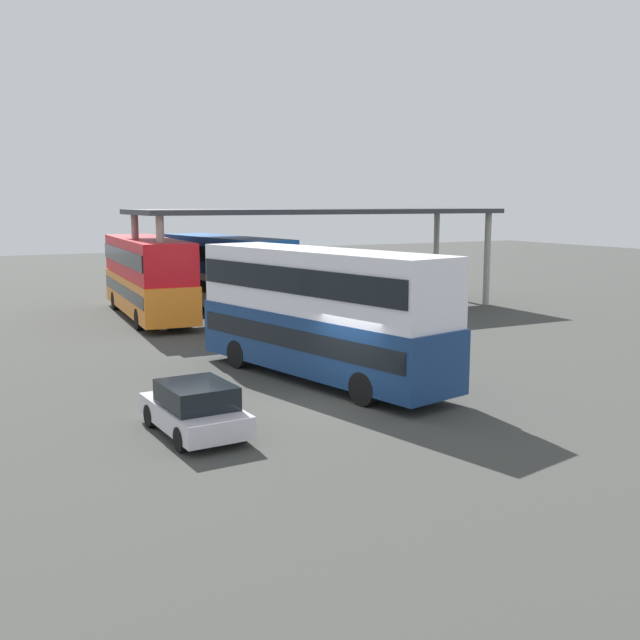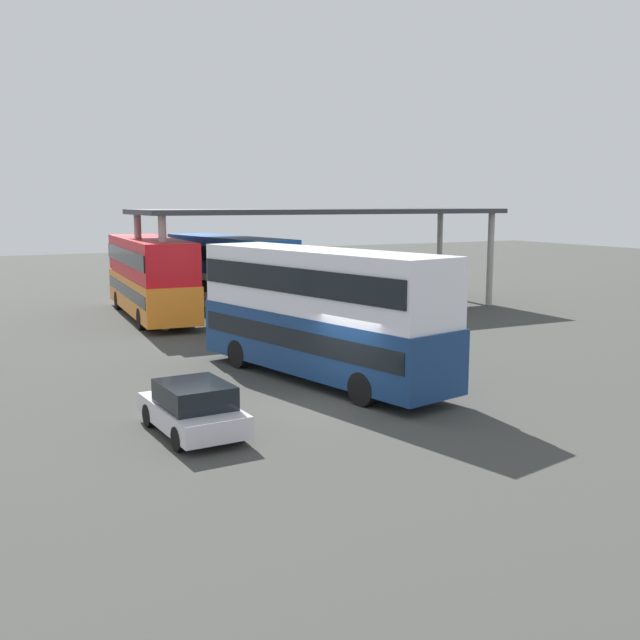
% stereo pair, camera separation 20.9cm
% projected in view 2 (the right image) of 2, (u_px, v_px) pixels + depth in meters
% --- Properties ---
extents(ground_plane, '(140.00, 140.00, 0.00)m').
position_uv_depth(ground_plane, '(337.00, 405.00, 21.36)').
color(ground_plane, '#3B3C38').
extents(double_decker_main, '(4.54, 10.69, 4.30)m').
position_uv_depth(double_decker_main, '(320.00, 309.00, 24.05)').
color(double_decker_main, navy).
rests_on(double_decker_main, ground_plane).
extents(parked_hatchback, '(1.89, 3.72, 1.35)m').
position_uv_depth(parked_hatchback, '(193.00, 408.00, 18.58)').
color(parked_hatchback, silver).
rests_on(parked_hatchback, ground_plane).
extents(double_decker_near_canopy, '(3.35, 11.71, 4.02)m').
position_uv_depth(double_decker_near_canopy, '(150.00, 274.00, 37.34)').
color(double_decker_near_canopy, orange).
rests_on(double_decker_near_canopy, ground_plane).
extents(double_decker_mid_row, '(3.83, 10.73, 4.02)m').
position_uv_depth(double_decker_mid_row, '(229.00, 271.00, 39.14)').
color(double_decker_mid_row, silver).
rests_on(double_decker_mid_row, ground_plane).
extents(depot_canopy, '(20.05, 6.47, 5.46)m').
position_uv_depth(depot_canopy, '(323.00, 215.00, 39.48)').
color(depot_canopy, '#33353A').
rests_on(depot_canopy, ground_plane).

